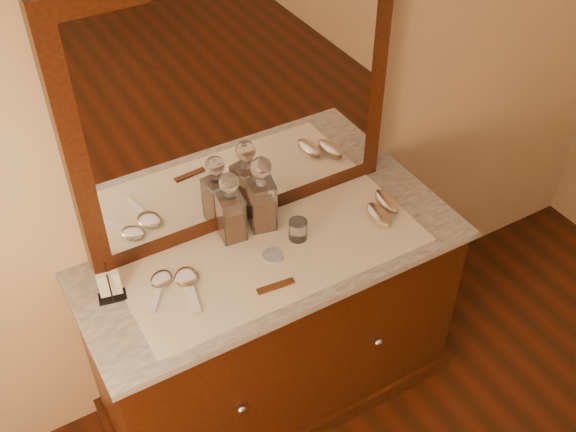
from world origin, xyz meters
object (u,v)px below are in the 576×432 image
object	(u,v)px
dresser_cabinet	(276,330)
mirror_frame	(237,103)
pin_dish	(273,256)
comb	(276,286)
decanter_left	(231,213)
brush_far	(387,202)
napkin_rack	(110,286)
decanter_right	(262,201)
hand_mirror_outer	(161,283)
hand_mirror_inner	(188,281)
brush_near	(378,216)

from	to	relation	value
dresser_cabinet	mirror_frame	bearing A→B (deg)	90.00
mirror_frame	pin_dish	xyz separation A→B (m)	(-0.02, -0.27, -0.49)
comb	decanter_left	world-z (taller)	decanter_left
decanter_left	brush_far	world-z (taller)	decanter_left
mirror_frame	napkin_rack	bearing A→B (deg)	-164.49
decanter_right	comb	bearing A→B (deg)	-110.62
hand_mirror_outer	hand_mirror_inner	size ratio (longest dim) A/B	0.82
brush_far	decanter_left	bearing A→B (deg)	166.23
mirror_frame	brush_near	xyz separation A→B (m)	(0.43, -0.29, -0.48)
decanter_right	brush_far	world-z (taller)	decanter_right
brush_near	hand_mirror_outer	bearing A→B (deg)	173.30
brush_far	mirror_frame	bearing A→B (deg)	154.23
decanter_right	hand_mirror_outer	distance (m)	0.48
hand_mirror_outer	dresser_cabinet	bearing A→B (deg)	-7.07
brush_near	hand_mirror_inner	xyz separation A→B (m)	(-0.76, 0.06, -0.01)
mirror_frame	decanter_left	distance (m)	0.41
mirror_frame	hand_mirror_outer	size ratio (longest dim) A/B	6.34
hand_mirror_inner	comb	bearing A→B (deg)	-33.45
pin_dish	comb	size ratio (longest dim) A/B	0.56
brush_near	napkin_rack	bearing A→B (deg)	172.61
decanter_left	hand_mirror_outer	world-z (taller)	decanter_left
mirror_frame	brush_far	world-z (taller)	mirror_frame
decanter_left	brush_far	size ratio (longest dim) A/B	1.93
hand_mirror_outer	pin_dish	bearing A→B (deg)	-11.05
decanter_right	brush_far	bearing A→B (deg)	-17.14
dresser_cabinet	brush_near	distance (m)	0.63
comb	hand_mirror_inner	size ratio (longest dim) A/B	0.59
dresser_cabinet	pin_dish	world-z (taller)	pin_dish
decanter_left	pin_dish	bearing A→B (deg)	-67.23
decanter_right	brush_near	xyz separation A→B (m)	(0.40, -0.19, -0.10)
decanter_right	pin_dish	bearing A→B (deg)	-107.01
pin_dish	hand_mirror_outer	size ratio (longest dim) A/B	0.41
hand_mirror_inner	brush_far	bearing A→B (deg)	-0.61
mirror_frame	hand_mirror_inner	size ratio (longest dim) A/B	5.22
comb	brush_near	xyz separation A→B (m)	(0.51, 0.11, 0.02)
brush_near	decanter_right	bearing A→B (deg)	153.80
mirror_frame	decanter_right	xyz separation A→B (m)	(0.03, -0.10, -0.38)
brush_far	decanter_right	bearing A→B (deg)	162.86
mirror_frame	comb	distance (m)	0.64
brush_near	hand_mirror_inner	distance (m)	0.76
comb	hand_mirror_inner	distance (m)	0.30
napkin_rack	decanter_right	distance (m)	0.62
pin_dish	brush_near	distance (m)	0.45
decanter_left	decanter_right	size ratio (longest dim) A/B	0.93
comb	brush_far	size ratio (longest dim) A/B	0.91
pin_dish	brush_near	xyz separation A→B (m)	(0.45, -0.02, 0.01)
brush_near	hand_mirror_inner	world-z (taller)	brush_near
mirror_frame	napkin_rack	distance (m)	0.75
comb	napkin_rack	xyz separation A→B (m)	(-0.50, 0.24, 0.05)
pin_dish	brush_near	bearing A→B (deg)	-2.77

